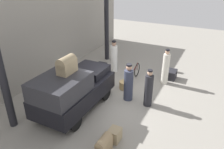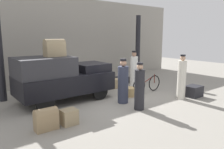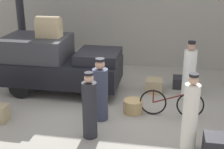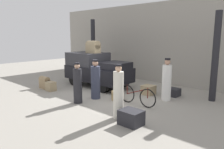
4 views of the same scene
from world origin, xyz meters
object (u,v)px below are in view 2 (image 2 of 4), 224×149
at_px(bicycle, 147,84).
at_px(wicker_basket, 129,92).
at_px(porter_lifting_near_truck, 123,83).
at_px(trunk_barrel_dark, 46,119).
at_px(truck, 61,77).
at_px(porter_with_bicycle, 182,79).
at_px(trunk_wicker_pale, 69,117).
at_px(trunk_on_truck_roof, 55,48).
at_px(conductor_in_dark_uniform, 134,70).
at_px(suitcase_tan_flat, 115,83).
at_px(porter_standing_middle, 139,88).
at_px(suitcase_small_leather, 193,91).
at_px(suitcase_black_upright, 122,80).

distance_m(bicycle, wicker_basket, 1.05).
xyz_separation_m(porter_lifting_near_truck, trunk_barrel_dark, (-3.23, -0.56, -0.44)).
bearing_deg(truck, porter_with_bicycle, -34.10).
bearing_deg(porter_lifting_near_truck, trunk_wicker_pale, -166.69).
xyz_separation_m(wicker_basket, trunk_wicker_pale, (-3.38, -1.12, 0.04)).
relative_size(trunk_barrel_dark, trunk_on_truck_roof, 0.84).
relative_size(conductor_in_dark_uniform, suitcase_tan_flat, 3.26).
bearing_deg(truck, bicycle, -17.91).
height_order(porter_with_bicycle, conductor_in_dark_uniform, porter_with_bicycle).
height_order(conductor_in_dark_uniform, porter_lifting_near_truck, conductor_in_dark_uniform).
bearing_deg(porter_standing_middle, suitcase_small_leather, -5.34).
bearing_deg(trunk_wicker_pale, conductor_in_dark_uniform, 26.68).
height_order(porter_lifting_near_truck, suitcase_small_leather, porter_lifting_near_truck).
bearing_deg(porter_standing_middle, conductor_in_dark_uniform, 49.26).
height_order(porter_with_bicycle, porter_lifting_near_truck, porter_with_bicycle).
distance_m(porter_lifting_near_truck, suitcase_small_leather, 3.15).
xyz_separation_m(truck, bicycle, (3.57, -1.16, -0.57)).
bearing_deg(suitcase_black_upright, wicker_basket, -123.56).
relative_size(truck, suitcase_tan_flat, 6.71).
height_order(wicker_basket, suitcase_black_upright, wicker_basket).
height_order(bicycle, trunk_barrel_dark, bicycle).
bearing_deg(bicycle, porter_lifting_near_truck, -165.22).
relative_size(bicycle, suitcase_black_upright, 2.72).
relative_size(truck, porter_standing_middle, 2.22).
xyz_separation_m(porter_lifting_near_truck, trunk_wicker_pale, (-2.57, -0.61, -0.54)).
distance_m(wicker_basket, trunk_on_truck_roof, 3.52).
bearing_deg(suitcase_black_upright, bicycle, -99.71).
distance_m(porter_lifting_near_truck, suitcase_black_upright, 3.48).
bearing_deg(porter_with_bicycle, suitcase_black_upright, 90.04).
xyz_separation_m(porter_with_bicycle, porter_lifting_near_truck, (-2.21, 1.03, -0.06)).
bearing_deg(suitcase_small_leather, suitcase_black_upright, 99.84).
relative_size(conductor_in_dark_uniform, trunk_on_truck_roof, 2.39).
xyz_separation_m(suitcase_black_upright, suitcase_small_leather, (0.66, -3.82, 0.06)).
bearing_deg(truck, suitcase_black_upright, 14.05).
bearing_deg(wicker_basket, suitcase_tan_flat, 72.58).
bearing_deg(wicker_basket, bicycle, -1.55).
bearing_deg(suitcase_small_leather, trunk_on_truck_roof, 149.53).
relative_size(suitcase_tan_flat, suitcase_black_upright, 0.86).
relative_size(suitcase_small_leather, trunk_on_truck_roof, 0.91).
bearing_deg(porter_standing_middle, wicker_basket, 59.00).
distance_m(wicker_basket, suitcase_tan_flat, 1.65).
bearing_deg(bicycle, trunk_on_truck_roof, 163.02).
bearing_deg(trunk_on_truck_roof, porter_with_bicycle, -32.74).
bearing_deg(porter_standing_middle, porter_with_bicycle, -2.86).
relative_size(suitcase_black_upright, trunk_wicker_pale, 1.40).
distance_m(wicker_basket, conductor_in_dark_uniform, 2.13).
relative_size(suitcase_tan_flat, trunk_wicker_pale, 1.20).
relative_size(wicker_basket, suitcase_tan_flat, 0.97).
relative_size(porter_lifting_near_truck, trunk_wicker_pale, 3.73).
relative_size(bicycle, porter_with_bicycle, 0.96).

